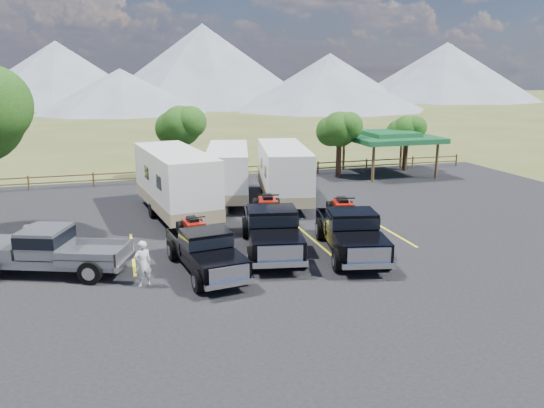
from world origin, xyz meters
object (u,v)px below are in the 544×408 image
object	(u,v)px
rig_right	(350,229)
person_b	(31,247)
trailer_center	(228,173)
trailer_right	(284,173)
rig_center	(271,227)
rig_left	(204,248)
trailer_left	(175,183)
pickup_silver	(50,250)
pavilion	(389,137)
person_a	(143,264)

from	to	relation	value
rig_right	person_b	distance (m)	12.78
trailer_center	trailer_right	distance (m)	3.34
rig_center	trailer_right	distance (m)	8.70
rig_left	trailer_left	size ratio (longest dim) A/B	0.57
pickup_silver	pavilion	bearing A→B (deg)	144.15
trailer_left	trailer_center	world-z (taller)	trailer_left
rig_center	rig_right	bearing A→B (deg)	-9.54
pavilion	rig_right	xyz separation A→B (m)	(-10.11, -15.46, -1.74)
rig_center	trailer_left	xyz separation A→B (m)	(-3.29, 6.64, 0.79)
pavilion	trailer_right	xyz separation A→B (m)	(-10.14, -6.22, -1.02)
person_a	rig_left	bearing A→B (deg)	-174.57
pickup_silver	person_b	bearing A→B (deg)	-111.00
person_b	rig_left	bearing A→B (deg)	-37.75
rig_right	trailer_right	size ratio (longest dim) A/B	0.69
rig_left	person_a	size ratio (longest dim) A/B	3.38
trailer_center	person_a	bearing A→B (deg)	-101.94
trailer_left	rig_center	bearing A→B (deg)	-71.80
rig_left	rig_right	size ratio (longest dim) A/B	0.88
person_b	trailer_left	bearing A→B (deg)	24.35
pavilion	pickup_silver	bearing A→B (deg)	-146.58
rig_left	person_b	distance (m)	6.72
person_b	rig_center	bearing A→B (deg)	-23.14
rig_center	person_a	distance (m)	6.01
rig_left	trailer_left	distance (m)	8.24
rig_center	pickup_silver	world-z (taller)	rig_center
trailer_left	person_b	xyz separation A→B (m)	(-6.25, -6.16, -0.94)
rig_center	rig_right	xyz separation A→B (m)	(3.13, -1.14, -0.04)
rig_center	person_b	world-z (taller)	rig_center
pavilion	trailer_right	distance (m)	11.94
pickup_silver	rig_left	bearing A→B (deg)	97.42
trailer_center	person_b	bearing A→B (deg)	-123.76
trailer_left	trailer_right	distance (m)	6.56
rig_right	trailer_center	world-z (taller)	trailer_center
trailer_left	person_a	distance (m)	9.42
person_a	pavilion	bearing A→B (deg)	-154.23
rig_left	rig_center	bearing A→B (deg)	18.12
trailer_left	rig_left	bearing A→B (deg)	-97.00
rig_right	rig_center	bearing A→B (deg)	171.71
person_a	trailer_right	bearing A→B (deg)	-145.18
rig_right	trailer_left	bearing A→B (deg)	141.25
rig_right	trailer_center	bearing A→B (deg)	117.48
rig_center	pavilion	bearing A→B (deg)	57.68
trailer_left	trailer_right	world-z (taller)	trailer_left
rig_center	trailer_center	world-z (taller)	trailer_center
pickup_silver	rig_right	bearing A→B (deg)	106.24
pavilion	trailer_right	bearing A→B (deg)	-148.49
pickup_silver	trailer_left	bearing A→B (deg)	162.08
pavilion	person_b	size ratio (longest dim) A/B	3.44
rig_left	person_a	world-z (taller)	rig_left
pickup_silver	trailer_right	bearing A→B (deg)	145.72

